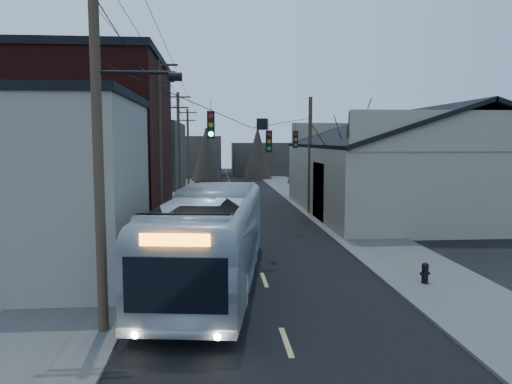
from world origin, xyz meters
TOP-DOWN VIEW (x-y plane):
  - ground at (0.00, 0.00)m, footprint 160.00×160.00m
  - road_surface at (0.00, 30.00)m, footprint 9.00×110.00m
  - sidewalk_left at (-6.50, 30.00)m, footprint 4.00×110.00m
  - sidewalk_right at (6.50, 30.00)m, footprint 4.00×110.00m
  - building_clapboard at (-9.00, 9.00)m, footprint 8.00×8.00m
  - building_brick at (-10.00, 20.00)m, footprint 10.00×12.00m
  - building_left_far at (-9.50, 36.00)m, footprint 9.00×14.00m
  - warehouse at (13.00, 25.00)m, footprint 16.16×20.60m
  - building_far_left at (-6.00, 65.00)m, footprint 10.00×12.00m
  - building_far_right at (7.00, 70.00)m, footprint 12.00×14.00m
  - bare_tree at (6.50, 20.00)m, footprint 0.40×0.40m
  - utility_lines at (-3.11, 24.14)m, footprint 11.24×45.28m
  - bus at (-1.99, 7.59)m, footprint 4.73×13.16m
  - parked_car at (-4.30, 26.75)m, footprint 1.76×4.61m
  - fire_hydrant at (5.88, 6.75)m, footprint 0.37×0.27m

SIDE VIEW (x-z plane):
  - ground at x=0.00m, z-range 0.00..0.00m
  - road_surface at x=0.00m, z-range 0.00..0.02m
  - sidewalk_left at x=-6.50m, z-range 0.00..0.12m
  - sidewalk_right at x=6.50m, z-range 0.00..0.12m
  - fire_hydrant at x=5.88m, z-range 0.15..0.92m
  - parked_car at x=-4.30m, z-range 0.00..1.50m
  - bus at x=-1.99m, z-range 0.00..3.59m
  - building_far_right at x=7.00m, z-range 0.00..5.00m
  - warehouse at x=13.00m, z-range -1.17..6.56m
  - building_far_left at x=-6.00m, z-range 0.00..6.00m
  - building_clapboard at x=-9.00m, z-range 0.00..7.00m
  - building_left_far at x=-9.50m, z-range 0.00..7.00m
  - bare_tree at x=6.50m, z-range 0.00..7.20m
  - utility_lines at x=-3.11m, z-range -0.30..10.20m
  - building_brick at x=-10.00m, z-range 0.00..10.00m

